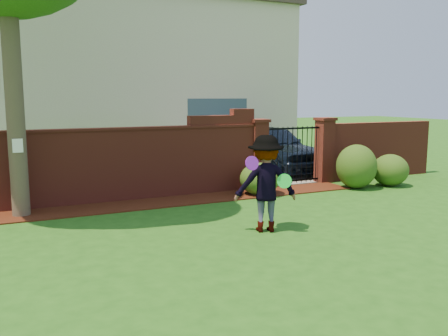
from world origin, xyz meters
name	(u,v)px	position (x,y,z in m)	size (l,w,h in m)	color
ground	(250,237)	(0.00, 0.00, -0.01)	(80.00, 80.00, 0.01)	#1E4E13
mulch_bed	(145,204)	(-0.95, 3.34, 0.01)	(11.10, 1.08, 0.03)	#331309
brick_wall	(92,164)	(-2.01, 4.00, 0.93)	(8.70, 0.31, 2.16)	maroon
brick_wall_return	(377,150)	(6.60, 4.00, 0.85)	(4.00, 0.25, 1.70)	maroon
pillar_left	(258,153)	(2.40, 4.00, 0.96)	(0.50, 0.50, 1.88)	maroon
pillar_right	(324,150)	(4.60, 4.00, 0.96)	(0.50, 0.50, 1.88)	maroon
iron_gate	(292,155)	(3.50, 4.00, 0.85)	(1.78, 0.03, 1.60)	black
driveway	(230,166)	(3.50, 8.00, 0.01)	(3.20, 8.00, 0.01)	gray
house	(130,79)	(1.00, 12.00, 3.16)	(12.40, 6.40, 6.30)	beige
car	(275,148)	(4.38, 6.40, 0.78)	(1.84, 4.58, 1.56)	black
paper_notice	(18,146)	(-3.60, 3.21, 1.50)	(0.20, 0.01, 0.28)	white
shrub_left	(260,179)	(1.98, 3.17, 0.41)	(1.01, 1.01, 0.83)	#1F4514
shrub_middle	(356,167)	(4.80, 2.84, 0.60)	(1.09, 1.09, 1.20)	#1F4514
shrub_right	(390,170)	(5.91, 2.72, 0.44)	(1.00, 1.00, 0.89)	#1F4514
man	(266,184)	(0.44, 0.23, 0.90)	(1.16, 0.67, 1.79)	gray
frisbee_purple	(252,163)	(0.06, 0.07, 1.32)	(0.26, 0.26, 0.02)	purple
frisbee_green	(284,181)	(0.65, -0.07, 0.98)	(0.26, 0.26, 0.02)	#1CD53A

